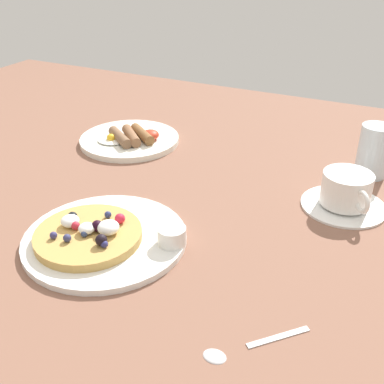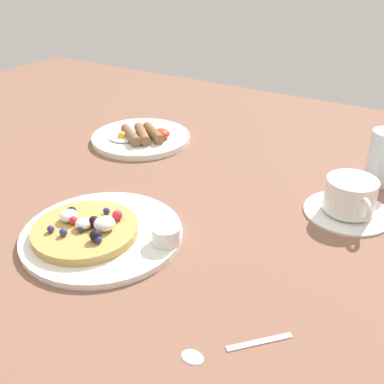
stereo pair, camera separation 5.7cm
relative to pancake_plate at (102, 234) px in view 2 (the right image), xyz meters
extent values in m
cube|color=brown|center=(0.05, 0.16, -0.02)|extent=(2.04, 1.40, 0.03)
cylinder|color=white|center=(0.00, 0.00, 0.00)|extent=(0.26, 0.26, 0.01)
cylinder|color=tan|center=(-0.02, -0.02, 0.01)|extent=(0.17, 0.17, 0.01)
sphere|color=red|center=(-0.04, -0.02, 0.03)|extent=(0.01, 0.01, 0.01)
sphere|color=black|center=(0.01, 0.00, 0.03)|extent=(0.02, 0.02, 0.02)
sphere|color=navy|center=(-0.01, -0.02, 0.02)|extent=(0.01, 0.01, 0.01)
sphere|color=navy|center=(-0.01, 0.03, 0.03)|extent=(0.01, 0.01, 0.01)
sphere|color=black|center=(-0.06, 0.00, 0.03)|extent=(0.02, 0.02, 0.02)
sphere|color=navy|center=(-0.01, -0.03, 0.02)|extent=(0.01, 0.01, 0.01)
sphere|color=navy|center=(-0.05, -0.06, 0.03)|extent=(0.01, 0.01, 0.01)
sphere|color=black|center=(0.02, -0.04, 0.03)|extent=(0.02, 0.02, 0.02)
sphere|color=navy|center=(0.03, -0.04, 0.02)|extent=(0.01, 0.01, 0.01)
sphere|color=red|center=(0.01, 0.02, 0.03)|extent=(0.02, 0.02, 0.02)
sphere|color=black|center=(0.00, -0.01, 0.03)|extent=(0.02, 0.02, 0.02)
sphere|color=navy|center=(-0.03, -0.05, 0.03)|extent=(0.01, 0.01, 0.01)
ellipsoid|color=white|center=(0.01, -0.01, 0.03)|extent=(0.03, 0.03, 0.02)
ellipsoid|color=white|center=(-0.02, -0.02, 0.03)|extent=(0.03, 0.03, 0.02)
ellipsoid|color=white|center=(-0.05, -0.02, 0.03)|extent=(0.03, 0.03, 0.02)
cylinder|color=white|center=(0.10, 0.03, 0.02)|extent=(0.04, 0.04, 0.03)
cylinder|color=#562513|center=(0.10, 0.03, 0.02)|extent=(0.04, 0.04, 0.00)
cylinder|color=white|center=(-0.18, 0.35, 0.00)|extent=(0.23, 0.23, 0.01)
cylinder|color=brown|center=(-0.15, 0.36, 0.02)|extent=(0.09, 0.07, 0.02)
cylinder|color=brown|center=(-0.17, 0.34, 0.02)|extent=(0.08, 0.08, 0.02)
cylinder|color=brown|center=(-0.18, 0.32, 0.02)|extent=(0.09, 0.07, 0.02)
ellipsoid|color=white|center=(-0.20, 0.31, 0.01)|extent=(0.07, 0.06, 0.01)
sphere|color=yellow|center=(-0.20, 0.31, 0.02)|extent=(0.02, 0.02, 0.02)
ellipsoid|color=#B8321D|center=(-0.13, 0.36, 0.02)|extent=(0.04, 0.04, 0.02)
cylinder|color=white|center=(0.32, 0.27, 0.00)|extent=(0.15, 0.15, 0.01)
cylinder|color=white|center=(0.32, 0.27, 0.03)|extent=(0.09, 0.09, 0.06)
torus|color=white|center=(0.35, 0.23, 0.04)|extent=(0.03, 0.04, 0.04)
cylinder|color=#957C5C|center=(0.32, 0.27, 0.05)|extent=(0.07, 0.07, 0.00)
cube|color=silver|center=(0.31, -0.07, 0.00)|extent=(0.06, 0.07, 0.00)
ellipsoid|color=silver|center=(0.25, -0.13, 0.00)|extent=(0.03, 0.02, 0.01)
cylinder|color=silver|center=(0.34, 0.43, 0.05)|extent=(0.06, 0.06, 0.11)
camera|label=1|loc=(0.39, -0.48, 0.43)|focal=43.52mm
camera|label=2|loc=(0.44, -0.46, 0.43)|focal=43.52mm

